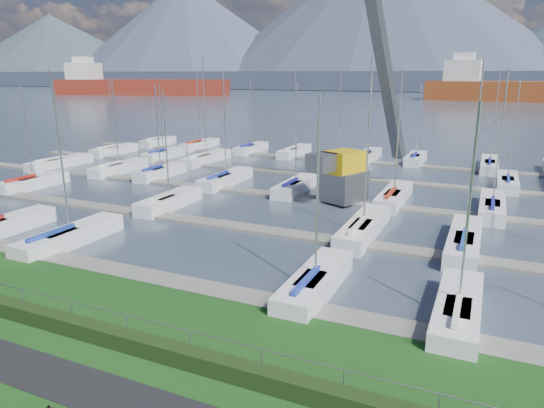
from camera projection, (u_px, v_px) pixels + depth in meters
The scene contains 11 objects.
path at pixel (94, 391), 16.71m from camera, with size 160.00×2.00×0.04m, color black.
water at pixel (470, 96), 248.36m from camera, with size 800.00×540.00×0.20m, color #3C4858.
hedge at pixel (142, 345), 18.91m from camera, with size 80.00×0.70×0.70m, color black.
fence at pixel (147, 321), 19.04m from camera, with size 0.04×0.04×80.00m, color gray.
foothill at pixel (477, 81), 308.32m from camera, with size 900.00×80.00×12.00m, color #3E455A.
mountains at pixel (497, 23), 360.50m from camera, with size 1190.00×360.00×115.00m.
docks at pixel (338, 201), 42.30m from camera, with size 90.00×41.60×0.25m.
crane at pixel (354, 137), 41.78m from camera, with size 6.21×13.47×22.35m.
cargo_ship_west at pixel (134, 87), 253.79m from camera, with size 91.61×42.01×21.50m.
cargo_ship_mid at pixel (535, 91), 192.91m from camera, with size 91.98×21.22×21.50m.
sailboat_fleet at pixel (317, 133), 44.72m from camera, with size 74.07×49.72×12.94m.
Camera 1 is at (11.54, -13.65, 10.60)m, focal length 32.00 mm.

